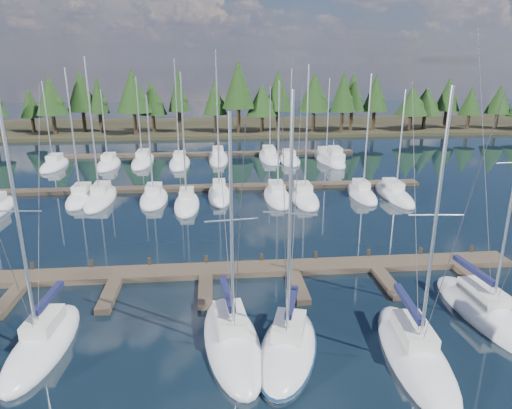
{
  "coord_description": "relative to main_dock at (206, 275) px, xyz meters",
  "views": [
    {
      "loc": [
        0.77,
        -11.18,
        14.24
      ],
      "look_at": [
        3.89,
        22.0,
        3.69
      ],
      "focal_mm": 32.0,
      "sensor_mm": 36.0,
      "label": 1
    }
  ],
  "objects": [
    {
      "name": "front_sailboat_4",
      "position": [
        4.24,
        -8.91,
        0.09
      ],
      "size": [
        4.97,
        8.22,
        13.9
      ],
      "color": "silver",
      "rests_on": "ground"
    },
    {
      "name": "front_sailboat_6",
      "position": [
        16.24,
        -6.54,
        0.1
      ],
      "size": [
        3.42,
        9.45,
        16.82
      ],
      "color": "silver",
      "rests_on": "ground"
    },
    {
      "name": "tree_line",
      "position": [
        1.6,
        62.71,
        7.21
      ],
      "size": [
        185.21,
        11.73,
        13.9
      ],
      "color": "black",
      "rests_on": "far_shore"
    },
    {
      "name": "front_sailboat_5",
      "position": [
        10.48,
        -9.93,
        0.08
      ],
      "size": [
        3.45,
        9.33,
        14.1
      ],
      "color": "silver",
      "rests_on": "ground"
    },
    {
      "name": "back_docks",
      "position": [
        0.0,
        32.23,
        -0.0
      ],
      "size": [
        50.0,
        21.8,
        0.4
      ],
      "color": "#4D3F30",
      "rests_on": "ground"
    },
    {
      "name": "front_sailboat_2",
      "position": [
        -8.28,
        -7.35,
        0.1
      ],
      "size": [
        3.13,
        7.98,
        13.89
      ],
      "color": "silver",
      "rests_on": "ground"
    },
    {
      "name": "main_dock",
      "position": [
        0.0,
        0.0,
        0.0
      ],
      "size": [
        44.0,
        6.13,
        0.9
      ],
      "color": "#4D3F30",
      "rests_on": "ground"
    },
    {
      "name": "motor_yacht_right",
      "position": [
        18.11,
        34.88,
        0.25
      ],
      "size": [
        2.84,
        8.15,
        4.04
      ],
      "color": "silver",
      "rests_on": "ground"
    },
    {
      "name": "back_sailboat_rows",
      "position": [
        -0.4,
        27.82,
        0.06
      ],
      "size": [
        44.48,
        33.39,
        16.51
      ],
      "color": "silver",
      "rests_on": "ground"
    },
    {
      "name": "far_shore",
      "position": [
        0.0,
        72.64,
        0.1
      ],
      "size": [
        220.0,
        30.0,
        0.6
      ],
      "primitive_type": "cube",
      "color": "#302C1B",
      "rests_on": "ground"
    },
    {
      "name": "ground",
      "position": [
        0.0,
        12.64,
        -0.2
      ],
      "size": [
        260.0,
        260.0,
        0.0
      ],
      "primitive_type": "plane",
      "color": "black",
      "rests_on": "ground"
    },
    {
      "name": "front_sailboat_3",
      "position": [
        1.45,
        -7.96,
        0.08
      ],
      "size": [
        3.8,
        9.09,
        12.94
      ],
      "color": "silver",
      "rests_on": "ground"
    }
  ]
}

